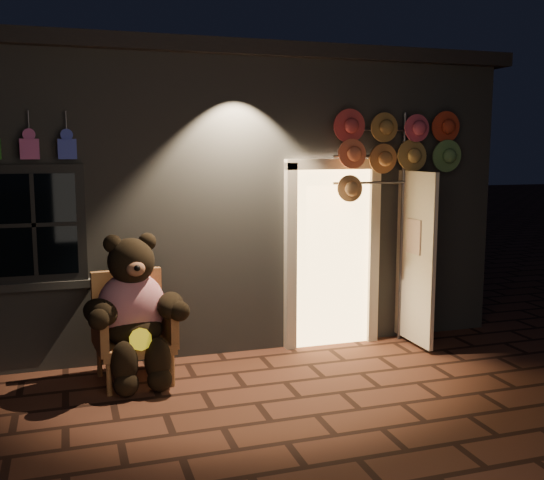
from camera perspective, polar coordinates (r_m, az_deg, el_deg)
name	(u,v)px	position (r m, az deg, el deg)	size (l,w,h in m)	color
ground	(257,403)	(5.99, -1.35, -14.40)	(60.00, 60.00, 0.00)	#572F21
shop_building	(179,188)	(9.45, -8.30, 4.63)	(7.30, 5.95, 3.51)	slate
wicker_armchair	(132,327)	(6.57, -12.44, -7.58)	(0.81, 0.74, 1.08)	#B07E44
teddy_bear	(134,310)	(6.39, -12.29, -6.17)	(1.07, 0.87, 1.48)	red
hat_rack	(395,150)	(7.51, 10.95, 7.95)	(1.57, 0.22, 2.74)	#59595E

